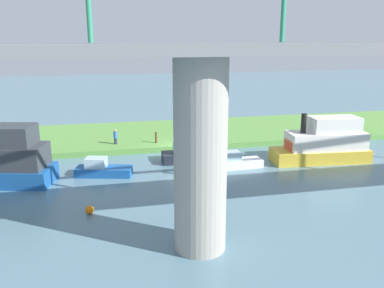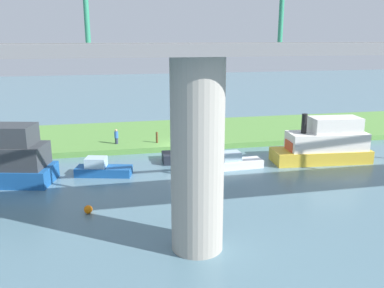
{
  "view_description": "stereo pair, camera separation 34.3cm",
  "coord_description": "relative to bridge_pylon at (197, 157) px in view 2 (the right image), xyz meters",
  "views": [
    {
      "loc": [
        6.77,
        34.97,
        10.13
      ],
      "look_at": [
        0.04,
        5.0,
        2.0
      ],
      "focal_mm": 38.12,
      "sensor_mm": 36.0,
      "label": 1
    },
    {
      "loc": [
        6.43,
        35.04,
        10.13
      ],
      "look_at": [
        0.04,
        5.0,
        2.0
      ],
      "focal_mm": 38.12,
      "sensor_mm": 36.0,
      "label": 2
    }
  ],
  "objects": [
    {
      "name": "ground_plane",
      "position": [
        -2.39,
        -17.27,
        -4.67
      ],
      "size": [
        160.0,
        160.0,
        0.0
      ],
      "primitive_type": "plane",
      "color": "slate"
    },
    {
      "name": "grassy_bank",
      "position": [
        -2.39,
        -23.27,
        -4.42
      ],
      "size": [
        80.0,
        12.0,
        0.5
      ],
      "primitive_type": "cube",
      "color": "#5B9342",
      "rests_on": "ground"
    },
    {
      "name": "bridge_pylon",
      "position": [
        0.0,
        0.0,
        0.0
      ],
      "size": [
        2.51,
        2.51,
        9.35
      ],
      "primitive_type": "cylinder",
      "color": "#9E998E",
      "rests_on": "ground"
    },
    {
      "name": "bridge_span",
      "position": [
        0.0,
        -0.02,
        5.17
      ],
      "size": [
        65.97,
        4.3,
        3.25
      ],
      "color": "slate",
      "rests_on": "bridge_pylon"
    },
    {
      "name": "person_on_bank",
      "position": [
        3.29,
        -19.36,
        -3.47
      ],
      "size": [
        0.41,
        0.41,
        1.39
      ],
      "color": "#2D334C",
      "rests_on": "grassy_bank"
    },
    {
      "name": "mooring_post",
      "position": [
        -0.42,
        -18.97,
        -3.67
      ],
      "size": [
        0.2,
        0.2,
        1.01
      ],
      "primitive_type": "cylinder",
      "color": "brown",
      "rests_on": "grassy_bank"
    },
    {
      "name": "pontoon_yellow",
      "position": [
        -2.68,
        -14.17,
        -4.07
      ],
      "size": [
        5.16,
        1.95,
        1.71
      ],
      "color": "#1E232D",
      "rests_on": "ground"
    },
    {
      "name": "motorboat_white",
      "position": [
        4.62,
        -12.09,
        -4.18
      ],
      "size": [
        4.37,
        2.43,
        1.38
      ],
      "color": "#195199",
      "rests_on": "ground"
    },
    {
      "name": "riverboat_paddlewheel",
      "position": [
        -13.48,
        -11.81,
        -3.16
      ],
      "size": [
        8.19,
        3.31,
        4.09
      ],
      "color": "gold",
      "rests_on": "ground"
    },
    {
      "name": "skiff_small",
      "position": [
        -5.77,
        -11.72,
        -4.2
      ],
      "size": [
        4.07,
        1.64,
        1.33
      ],
      "color": "white",
      "rests_on": "ground"
    },
    {
      "name": "marker_buoy",
      "position": [
        5.41,
        -5.25,
        -4.42
      ],
      "size": [
        0.5,
        0.5,
        0.5
      ],
      "primitive_type": "sphere",
      "color": "orange",
      "rests_on": "ground"
    }
  ]
}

